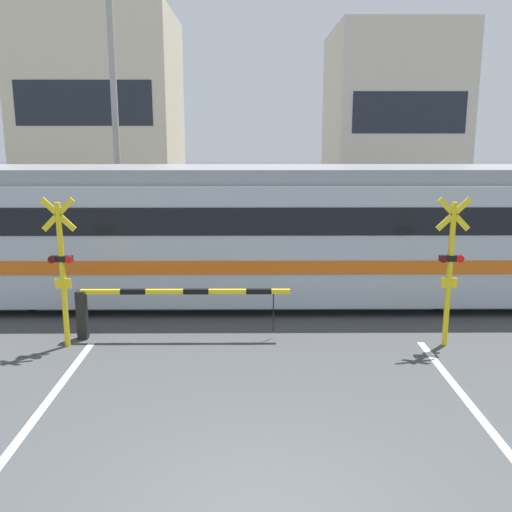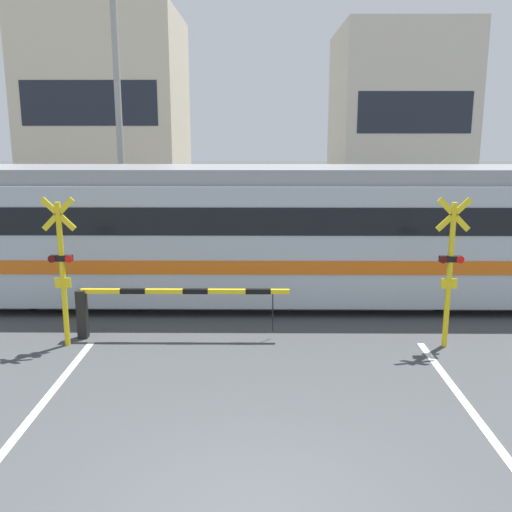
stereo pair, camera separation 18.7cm
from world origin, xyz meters
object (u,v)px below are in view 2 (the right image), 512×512
Objects in this scene: crossing_barrier_near at (142,301)px; crossing_signal_right at (450,266)px; commuter_train at (236,231)px; crossing_barrier_far at (336,249)px; crossing_signal_left at (62,265)px.

crossing_signal_right reaches higher than crossing_barrier_near.
commuter_train is 4.16m from crossing_barrier_far.
crossing_signal_left is (-1.47, -0.43, 0.88)m from crossing_barrier_near.
commuter_train is at bearing 144.65° from crossing_signal_right.
commuter_train reaches higher than crossing_barrier_far.
crossing_signal_right is at bearing -3.89° from crossing_barrier_near.
commuter_train is 5.27× the size of crossing_signal_right.
crossing_signal_right is (1.47, -5.89, 0.88)m from crossing_barrier_far.
crossing_signal_left and crossing_signal_right have the same top height.
commuter_train reaches higher than crossing_signal_left.
crossing_barrier_far is at bearing 48.70° from crossing_barrier_near.
crossing_barrier_far is 1.47× the size of crossing_signal_right.
commuter_train is 3.59× the size of crossing_barrier_far.
crossing_barrier_near is (-1.88, -2.69, -1.04)m from commuter_train.
crossing_barrier_far is (2.91, 2.78, -1.04)m from commuter_train.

